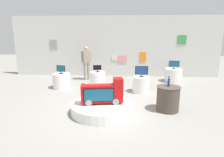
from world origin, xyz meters
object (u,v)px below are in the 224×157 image
(display_pedestal_far_right, at_px, (173,75))
(tv_on_far_right, at_px, (174,64))
(tv_on_center_rear, at_px, (141,71))
(tv_on_left_rear, at_px, (61,69))
(shopper_browsing_near_truck, at_px, (86,60))
(display_pedestal_center_rear, at_px, (141,84))
(side_table_round, at_px, (168,98))
(display_pedestal_right_rear, at_px, (98,79))
(bottle_on_side_table, at_px, (169,82))
(display_pedestal_left_rear, at_px, (62,81))
(main_display_pedestal, at_px, (102,108))
(novelty_firetruck_tv, at_px, (103,93))
(tv_on_right_rear, at_px, (97,68))

(display_pedestal_far_right, xyz_separation_m, tv_on_far_right, (0.00, -0.00, 0.56))
(tv_on_center_rear, relative_size, tv_on_far_right, 0.95)
(tv_on_left_rear, bearing_deg, shopper_browsing_near_truck, 63.50)
(display_pedestal_center_rear, distance_m, side_table_round, 2.00)
(display_pedestal_far_right, relative_size, tv_on_far_right, 1.53)
(shopper_browsing_near_truck, bearing_deg, display_pedestal_right_rear, -57.08)
(tv_on_center_rear, bearing_deg, tv_on_left_rear, 173.57)
(side_table_round, xyz_separation_m, bottle_on_side_table, (-0.00, 0.03, 0.51))
(tv_on_left_rear, xyz_separation_m, display_pedestal_center_rear, (3.43, -0.38, -0.52))
(bottle_on_side_table, bearing_deg, display_pedestal_left_rear, 151.43)
(tv_on_far_right, relative_size, shopper_browsing_near_truck, 0.32)
(main_display_pedestal, xyz_separation_m, display_pedestal_center_rear, (1.34, 2.17, 0.18))
(display_pedestal_far_right, bearing_deg, novelty_firetruck_tv, -126.84)
(tv_on_center_rear, bearing_deg, shopper_browsing_near_truck, 142.94)
(display_pedestal_left_rear, distance_m, display_pedestal_right_rear, 1.60)
(display_pedestal_left_rear, height_order, tv_on_far_right, tv_on_far_right)
(tv_on_left_rear, bearing_deg, display_pedestal_center_rear, -6.35)
(display_pedestal_far_right, bearing_deg, tv_on_far_right, -84.63)
(main_display_pedestal, height_order, novelty_firetruck_tv, novelty_firetruck_tv)
(display_pedestal_left_rear, xyz_separation_m, bottle_on_side_table, (4.11, -2.24, 0.58))
(novelty_firetruck_tv, height_order, tv_on_center_rear, tv_on_center_rear)
(tv_on_center_rear, height_order, side_table_round, tv_on_center_rear)
(display_pedestal_center_rear, xyz_separation_m, tv_on_right_rear, (-1.90, 0.85, 0.50))
(bottle_on_side_table, relative_size, shopper_browsing_near_truck, 0.19)
(shopper_browsing_near_truck, bearing_deg, display_pedestal_far_right, -1.28)
(display_pedestal_far_right, bearing_deg, shopper_browsing_near_truck, 178.72)
(main_display_pedestal, relative_size, shopper_browsing_near_truck, 1.09)
(display_pedestal_left_rear, distance_m, display_pedestal_far_right, 5.38)
(novelty_firetruck_tv, relative_size, tv_on_center_rear, 2.48)
(tv_on_far_right, bearing_deg, tv_on_right_rear, -164.17)
(main_display_pedestal, bearing_deg, bottle_on_side_table, 9.06)
(tv_on_center_rear, relative_size, display_pedestal_right_rear, 0.74)
(side_table_round, height_order, bottle_on_side_table, bottle_on_side_table)
(shopper_browsing_near_truck, bearing_deg, tv_on_far_right, -1.34)
(tv_on_left_rear, bearing_deg, tv_on_right_rear, 17.06)
(tv_on_left_rear, distance_m, tv_on_center_rear, 3.45)
(main_display_pedestal, height_order, display_pedestal_far_right, display_pedestal_far_right)
(main_display_pedestal, distance_m, shopper_browsing_near_truck, 4.44)
(display_pedestal_center_rear, distance_m, tv_on_center_rear, 0.57)
(display_pedestal_center_rear, relative_size, display_pedestal_right_rear, 0.98)
(tv_on_right_rear, distance_m, shopper_browsing_near_truck, 1.36)
(tv_on_center_rear, xyz_separation_m, tv_on_right_rear, (-1.90, 0.85, -0.06))
(novelty_firetruck_tv, relative_size, tv_on_far_right, 2.35)
(display_pedestal_center_rear, height_order, tv_on_center_rear, tv_on_center_rear)
(tv_on_center_rear, distance_m, display_pedestal_right_rear, 2.16)
(display_pedestal_left_rear, distance_m, tv_on_center_rear, 3.50)
(novelty_firetruck_tv, xyz_separation_m, tv_on_center_rear, (1.31, 2.17, 0.27))
(display_pedestal_center_rear, xyz_separation_m, bottle_on_side_table, (0.68, -1.85, 0.58))
(display_pedestal_left_rear, bearing_deg, tv_on_right_rear, 16.91)
(display_pedestal_right_rear, distance_m, display_pedestal_far_right, 3.78)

